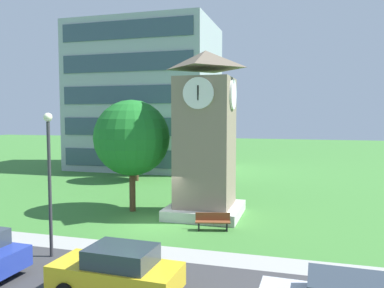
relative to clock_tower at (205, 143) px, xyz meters
name	(u,v)px	position (x,y,z in m)	size (l,w,h in m)	color
ground_plane	(155,224)	(-2.19, -2.56, -4.29)	(160.00, 160.00, 0.00)	#3D7A33
kerb_strip	(122,248)	(-2.19, -6.60, -4.29)	(120.00, 1.60, 0.01)	#9E9E99
office_building	(146,97)	(-11.55, 18.93, 3.71)	(15.30, 10.72, 16.00)	#9EA8B2
clock_tower	(205,143)	(0.00, 0.00, 0.00)	(4.23, 4.23, 9.66)	gray
park_bench	(213,221)	(1.09, -2.80, -3.83)	(1.86, 0.88, 0.88)	brown
street_lamp	(49,169)	(-4.61, -8.28, -0.56)	(0.36, 0.36, 6.03)	#333338
tree_by_building	(132,138)	(-4.58, -0.23, 0.25)	(4.65, 4.65, 6.88)	#513823
tree_near_tower	(136,135)	(-8.87, 10.04, -0.11)	(4.67, 4.67, 6.52)	#513823
parked_car_yellow	(117,271)	(-0.29, -10.80, -3.43)	(4.29, 2.09, 1.69)	gold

